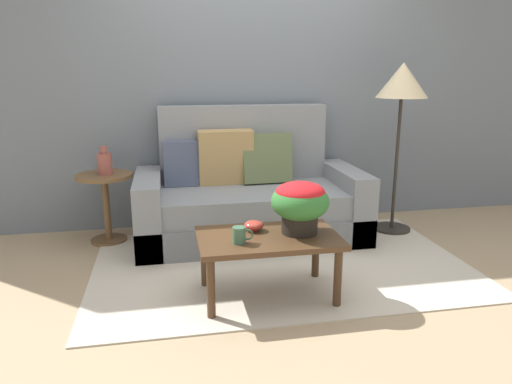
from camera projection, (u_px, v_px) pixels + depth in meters
name	position (u px, v px, depth m)	size (l,w,h in m)	color
ground_plane	(281.00, 266.00, 3.54)	(14.00, 14.00, 0.00)	tan
wall_back	(252.00, 77.00, 4.33)	(6.40, 0.12, 2.72)	slate
area_rug	(281.00, 264.00, 3.56)	(2.75, 1.73, 0.01)	beige
couch	(248.00, 198.00, 4.11)	(1.91, 0.91, 1.12)	slate
coffee_table	(268.00, 244.00, 2.98)	(0.89, 0.55, 0.41)	#442D1B
side_table	(106.00, 195.00, 3.95)	(0.46, 0.46, 0.59)	brown
floor_lamp	(402.00, 91.00, 4.01)	(0.44, 0.44, 1.48)	#2D2823
potted_plant	(300.00, 202.00, 2.97)	(0.37, 0.37, 0.33)	black
coffee_mug	(240.00, 235.00, 2.83)	(0.13, 0.08, 0.10)	#3D664C
snack_bowl	(254.00, 225.00, 3.05)	(0.13, 0.13, 0.07)	#B2382D
table_vase	(105.00, 163.00, 3.87)	(0.12, 0.12, 0.23)	#934C42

